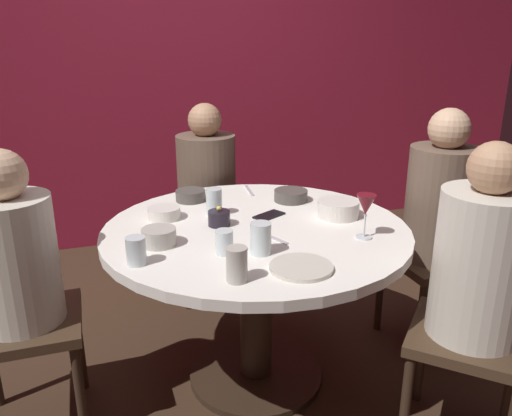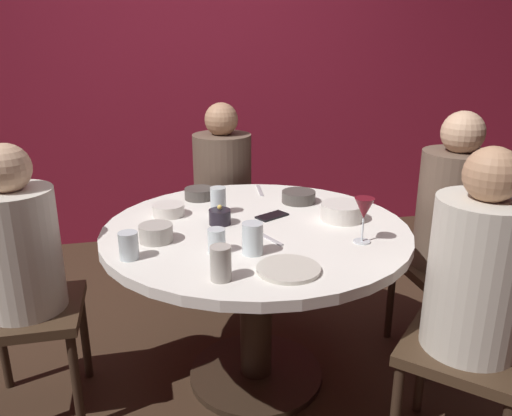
% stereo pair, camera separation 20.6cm
% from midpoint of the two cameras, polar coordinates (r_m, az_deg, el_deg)
% --- Properties ---
extents(ground_plane, '(8.00, 8.00, 0.00)m').
position_cam_midpoint_polar(ground_plane, '(2.45, -2.54, -18.36)').
color(ground_plane, '#382619').
extents(back_wall, '(6.00, 0.10, 2.60)m').
position_cam_midpoint_polar(back_wall, '(3.80, -11.12, 15.74)').
color(back_wall, maroon).
rests_on(back_wall, ground).
extents(dining_table, '(1.26, 1.26, 0.73)m').
position_cam_midpoint_polar(dining_table, '(2.15, -2.76, -6.17)').
color(dining_table, white).
rests_on(dining_table, ground).
extents(seated_diner_left, '(0.40, 0.40, 1.12)m').
position_cam_midpoint_polar(seated_diner_left, '(2.07, -28.03, -5.75)').
color(seated_diner_left, '#3F2D1E').
rests_on(seated_diner_left, ground).
extents(seated_diner_back, '(0.40, 0.40, 1.13)m').
position_cam_midpoint_polar(seated_diner_back, '(2.91, -7.59, 3.16)').
color(seated_diner_back, '#3F2D1E').
rests_on(seated_diner_back, ground).
extents(seated_diner_right, '(0.40, 0.40, 1.18)m').
position_cam_midpoint_polar(seated_diner_right, '(2.48, 17.72, 0.20)').
color(seated_diner_right, '#3F2D1E').
rests_on(seated_diner_right, ground).
extents(seated_diner_front_right, '(0.57, 0.57, 1.16)m').
position_cam_midpoint_polar(seated_diner_front_right, '(1.87, 20.91, -6.60)').
color(seated_diner_front_right, '#3F2D1E').
rests_on(seated_diner_front_right, ground).
extents(candle_holder, '(0.09, 0.09, 0.08)m').
position_cam_midpoint_polar(candle_holder, '(2.11, -6.97, -1.17)').
color(candle_holder, black).
rests_on(candle_holder, dining_table).
extents(wine_glass, '(0.08, 0.08, 0.18)m').
position_cam_midpoint_polar(wine_glass, '(1.95, 9.29, 0.11)').
color(wine_glass, silver).
rests_on(wine_glass, dining_table).
extents(dinner_plate, '(0.22, 0.22, 0.01)m').
position_cam_midpoint_polar(dinner_plate, '(1.71, 1.64, -6.74)').
color(dinner_plate, beige).
rests_on(dinner_plate, dining_table).
extents(cell_phone, '(0.16, 0.13, 0.01)m').
position_cam_midpoint_polar(cell_phone, '(2.20, -1.20, -0.88)').
color(cell_phone, black).
rests_on(cell_phone, dining_table).
extents(bowl_serving_large, '(0.18, 0.18, 0.07)m').
position_cam_midpoint_polar(bowl_serving_large, '(2.20, 6.58, -0.13)').
color(bowl_serving_large, silver).
rests_on(bowl_serving_large, dining_table).
extents(bowl_salad_center, '(0.14, 0.14, 0.05)m').
position_cam_midpoint_polar(bowl_salad_center, '(2.44, -9.77, 1.36)').
color(bowl_salad_center, '#4C4742').
rests_on(bowl_salad_center, dining_table).
extents(bowl_small_white, '(0.14, 0.14, 0.05)m').
position_cam_midpoint_polar(bowl_small_white, '(2.23, -12.91, -0.59)').
color(bowl_small_white, silver).
rests_on(bowl_small_white, dining_table).
extents(bowl_sauce_side, '(0.13, 0.13, 0.07)m').
position_cam_midpoint_polar(bowl_sauce_side, '(1.95, -13.84, -3.21)').
color(bowl_sauce_side, '#B2ADA3').
rests_on(bowl_sauce_side, dining_table).
extents(bowl_rice_portion, '(0.16, 0.16, 0.05)m').
position_cam_midpoint_polar(bowl_rice_portion, '(2.40, 1.48, 1.37)').
color(bowl_rice_portion, '#4C4742').
rests_on(bowl_rice_portion, dining_table).
extents(cup_near_candle, '(0.06, 0.06, 0.09)m').
position_cam_midpoint_polar(cup_near_candle, '(1.83, -6.82, -3.88)').
color(cup_near_candle, silver).
rests_on(cup_near_candle, dining_table).
extents(cup_by_left_diner, '(0.07, 0.07, 0.10)m').
position_cam_midpoint_polar(cup_by_left_diner, '(1.81, -16.54, -4.69)').
color(cup_by_left_diner, silver).
rests_on(cup_by_left_diner, dining_table).
extents(cup_by_right_diner, '(0.08, 0.08, 0.12)m').
position_cam_midpoint_polar(cup_by_right_diner, '(1.81, -2.73, -3.49)').
color(cup_by_right_diner, silver).
rests_on(cup_by_right_diner, dining_table).
extents(cup_center_front, '(0.07, 0.07, 0.12)m').
position_cam_midpoint_polar(cup_center_front, '(1.62, -5.84, -6.40)').
color(cup_center_front, '#B2ADA3').
rests_on(cup_center_front, dining_table).
extents(cup_far_edge, '(0.07, 0.07, 0.12)m').
position_cam_midpoint_polar(cup_far_edge, '(2.22, -7.37, 0.64)').
color(cup_far_edge, silver).
rests_on(cup_far_edge, dining_table).
extents(fork_near_plate, '(0.08, 0.17, 0.01)m').
position_cam_midpoint_polar(fork_near_plate, '(1.97, -1.27, -3.35)').
color(fork_near_plate, '#B7B7BC').
rests_on(fork_near_plate, dining_table).
extents(knife_near_plate, '(0.04, 0.18, 0.01)m').
position_cam_midpoint_polar(knife_near_plate, '(2.57, -3.06, 1.93)').
color(knife_near_plate, '#B7B7BC').
rests_on(knife_near_plate, dining_table).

